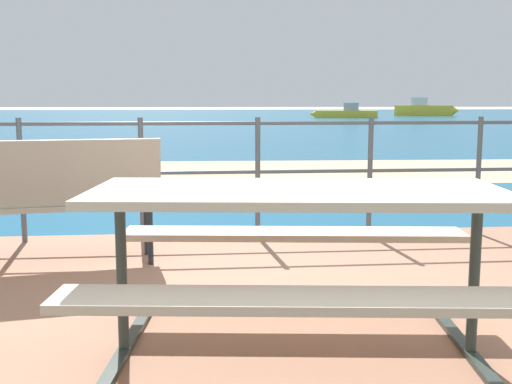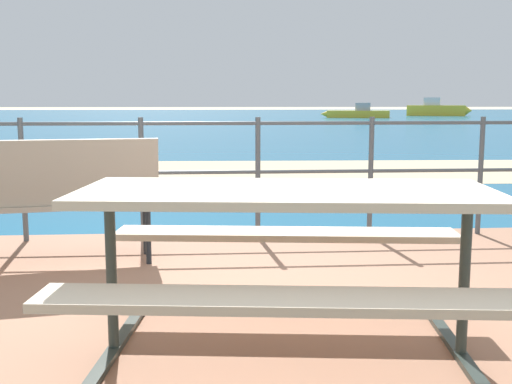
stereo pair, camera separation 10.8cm
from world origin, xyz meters
name	(u,v)px [view 2 (the right image)]	position (x,y,z in m)	size (l,w,h in m)	color
ground_plane	(294,351)	(0.00, 0.00, 0.00)	(240.00, 240.00, 0.00)	beige
patio_paving	(295,346)	(0.00, 0.00, 0.03)	(6.40, 5.20, 0.06)	#996B51
sea_water	(215,119)	(0.00, 40.00, 0.01)	(90.00, 90.00, 0.01)	#145B84
beach_strip	(233,171)	(0.00, 7.98, 0.01)	(54.00, 3.69, 0.01)	tan
picnic_table	(286,228)	(-0.07, -0.19, 0.67)	(2.00, 1.61, 0.78)	#BCAD93
park_bench	(35,192)	(-1.63, 1.47, 0.60)	(1.74, 0.70, 0.92)	tan
railing_fence	(258,164)	(0.00, 2.37, 0.70)	(5.94, 0.04, 1.04)	#4C5156
boat_mid	(358,113)	(10.36, 42.16, 0.34)	(5.04, 2.43, 1.09)	yellow
boat_far	(437,110)	(18.23, 47.50, 0.52)	(5.13, 3.00, 1.49)	yellow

